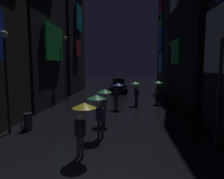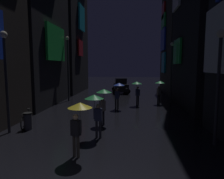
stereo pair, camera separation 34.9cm
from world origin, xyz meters
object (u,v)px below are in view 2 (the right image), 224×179
(car_distant, at_px, (121,86))
(streetlamp_left_far, at_px, (68,62))
(pedestrian_foreground_right_yellow, at_px, (79,114))
(pedestrian_near_crossing_green, at_px, (160,86))
(pedestrian_midstreet_centre_blue, at_px, (118,89))
(bicycle_parked_at_storefront, at_px, (26,120))
(pedestrian_foreground_left_green, at_px, (103,97))
(trash_bin, at_px, (28,121))
(streetlamp_right_near, at_px, (219,73))
(streetlamp_left_near, at_px, (6,70))
(streetlamp_right_far, at_px, (172,65))
(pedestrian_midstreet_left_green, at_px, (96,104))
(pedestrian_far_right_green, at_px, (137,87))

(car_distant, distance_m, streetlamp_left_far, 8.84)
(pedestrian_foreground_right_yellow, bearing_deg, pedestrian_near_crossing_green, 68.58)
(pedestrian_midstreet_centre_blue, xyz_separation_m, bicycle_parked_at_storefront, (-4.87, -5.38, -1.28))
(pedestrian_foreground_left_green, height_order, trash_bin, pedestrian_foreground_left_green)
(streetlamp_left_far, xyz_separation_m, streetlamp_right_near, (10.00, -10.50, -0.74))
(streetlamp_left_near, bearing_deg, streetlamp_right_far, 44.11)
(pedestrian_foreground_left_green, distance_m, bicycle_parked_at_storefront, 4.58)
(pedestrian_foreground_left_green, distance_m, streetlamp_right_near, 6.08)
(pedestrian_midstreet_left_green, relative_size, bicycle_parked_at_storefront, 1.18)
(pedestrian_midstreet_left_green, height_order, pedestrian_midstreet_centre_blue, same)
(streetlamp_left_far, bearing_deg, pedestrian_foreground_left_green, -59.36)
(pedestrian_midstreet_centre_blue, bearing_deg, pedestrian_far_right_green, 48.04)
(bicycle_parked_at_storefront, bearing_deg, car_distant, 74.09)
(streetlamp_right_near, bearing_deg, pedestrian_foreground_right_yellow, -162.44)
(pedestrian_midstreet_left_green, bearing_deg, pedestrian_foreground_right_yellow, -96.70)
(pedestrian_midstreet_left_green, xyz_separation_m, pedestrian_midstreet_centre_blue, (0.62, 6.69, 0.00))
(pedestrian_midstreet_left_green, xyz_separation_m, streetlamp_left_near, (-4.64, 0.32, 1.60))
(pedestrian_far_right_green, relative_size, car_distant, 0.49)
(pedestrian_midstreet_left_green, distance_m, streetlamp_right_far, 11.51)
(pedestrian_midstreet_centre_blue, bearing_deg, bicycle_parked_at_storefront, -132.13)
(streetlamp_left_near, bearing_deg, pedestrian_midstreet_left_green, -3.96)
(streetlamp_right_far, bearing_deg, streetlamp_left_near, -135.89)
(pedestrian_midstreet_left_green, bearing_deg, car_distant, 89.29)
(bicycle_parked_at_storefront, bearing_deg, trash_bin, -50.41)
(bicycle_parked_at_storefront, distance_m, streetlamp_left_near, 3.07)
(streetlamp_left_near, bearing_deg, bicycle_parked_at_storefront, 68.10)
(pedestrian_far_right_green, bearing_deg, streetlamp_left_near, -130.09)
(streetlamp_right_far, height_order, trash_bin, streetlamp_right_far)
(pedestrian_foreground_left_green, relative_size, pedestrian_midstreet_centre_blue, 1.00)
(pedestrian_foreground_right_yellow, height_order, trash_bin, pedestrian_foreground_right_yellow)
(pedestrian_near_crossing_green, relative_size, pedestrian_midstreet_centre_blue, 1.00)
(streetlamp_left_far, bearing_deg, pedestrian_foreground_right_yellow, -70.29)
(pedestrian_foreground_left_green, height_order, car_distant, pedestrian_foreground_left_green)
(streetlamp_right_near, bearing_deg, car_distant, 106.60)
(pedestrian_foreground_right_yellow, relative_size, streetlamp_right_far, 0.37)
(pedestrian_far_right_green, xyz_separation_m, pedestrian_midstreet_centre_blue, (-1.53, -1.70, 0.00))
(pedestrian_foreground_right_yellow, height_order, streetlamp_right_far, streetlamp_right_far)
(pedestrian_foreground_right_yellow, distance_m, pedestrian_midstreet_left_green, 2.12)
(pedestrian_foreground_left_green, distance_m, trash_bin, 4.37)
(pedestrian_far_right_green, xyz_separation_m, streetlamp_right_far, (3.21, 1.63, 1.86))
(streetlamp_right_near, bearing_deg, pedestrian_far_right_green, 110.20)
(pedestrian_midstreet_centre_blue, bearing_deg, pedestrian_midstreet_left_green, -95.29)
(pedestrian_midstreet_centre_blue, distance_m, bicycle_parked_at_storefront, 7.37)
(pedestrian_midstreet_left_green, bearing_deg, streetlamp_left_far, 114.54)
(car_distant, distance_m, streetlamp_right_far, 9.01)
(pedestrian_far_right_green, relative_size, streetlamp_right_near, 0.43)
(pedestrian_midstreet_left_green, xyz_separation_m, pedestrian_near_crossing_green, (4.22, 9.27, 0.00))
(car_distant, relative_size, trash_bin, 4.64)
(streetlamp_left_near, bearing_deg, car_distant, 73.72)
(pedestrian_foreground_right_yellow, height_order, streetlamp_right_near, streetlamp_right_near)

